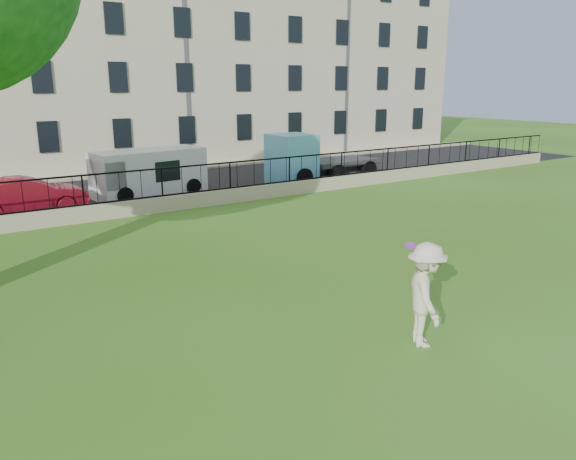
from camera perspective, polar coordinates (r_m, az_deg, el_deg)
ground at (r=12.76m, az=8.14°, el=-8.13°), size 120.00×120.00×0.00m
retaining_wall at (r=22.62m, az=-12.56°, el=2.61°), size 50.00×0.40×0.60m
iron_railing at (r=22.46m, az=-12.68°, el=4.73°), size 50.00×0.05×1.13m
street at (r=27.03m, az=-16.23°, el=3.69°), size 60.00×9.00×0.01m
sidewalk at (r=31.95m, az=-19.16°, el=5.20°), size 60.00×1.40×0.12m
building_row at (r=37.13m, az=-22.50°, el=16.79°), size 56.40×10.40×13.80m
man at (r=11.06m, az=13.80°, el=-6.41°), size 1.34×1.52×2.04m
frisbee at (r=13.29m, az=12.36°, el=-1.58°), size 0.32×0.31×0.12m
red_sedan at (r=23.69m, az=-24.98°, el=3.14°), size 4.36×1.52×1.44m
white_van at (r=25.88m, az=-13.90°, el=5.67°), size 5.07×2.49×2.05m
blue_truck at (r=29.25m, az=3.44°, el=7.49°), size 5.96×2.34×2.46m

